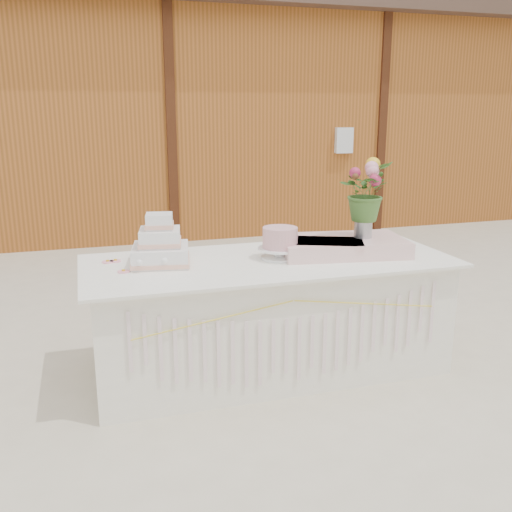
{
  "coord_description": "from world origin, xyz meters",
  "views": [
    {
      "loc": [
        -1.13,
        -3.41,
        1.72
      ],
      "look_at": [
        0.0,
        0.3,
        0.72
      ],
      "focal_mm": 40.0,
      "sensor_mm": 36.0,
      "label": 1
    }
  ],
  "objects": [
    {
      "name": "ground",
      "position": [
        0.0,
        0.0,
        0.0
      ],
      "size": [
        80.0,
        80.0,
        0.0
      ],
      "primitive_type": "plane",
      "color": "beige",
      "rests_on": "ground"
    },
    {
      "name": "barn",
      "position": [
        -0.01,
        5.99,
        1.68
      ],
      "size": [
        12.6,
        4.6,
        3.3
      ],
      "color": "#9F5521",
      "rests_on": "ground"
    },
    {
      "name": "cake_table",
      "position": [
        0.0,
        -0.0,
        0.39
      ],
      "size": [
        2.4,
        1.0,
        0.77
      ],
      "color": "white",
      "rests_on": "ground"
    },
    {
      "name": "wedding_cake",
      "position": [
        -0.69,
        0.1,
        0.88
      ],
      "size": [
        0.41,
        0.41,
        0.32
      ],
      "rotation": [
        0.0,
        0.0,
        -0.17
      ],
      "color": "white",
      "rests_on": "cake_table"
    },
    {
      "name": "pink_cake_stand",
      "position": [
        0.07,
        0.0,
        0.89
      ],
      "size": [
        0.29,
        0.29,
        0.21
      ],
      "color": "white",
      "rests_on": "cake_table"
    },
    {
      "name": "satin_runner",
      "position": [
        0.52,
        0.01,
        0.82
      ],
      "size": [
        0.9,
        0.6,
        0.11
      ],
      "primitive_type": "cube",
      "rotation": [
        0.0,
        0.0,
        -0.15
      ],
      "color": "beige",
      "rests_on": "cake_table"
    },
    {
      "name": "flower_vase",
      "position": [
        0.67,
        -0.0,
        0.96
      ],
      "size": [
        0.12,
        0.12,
        0.17
      ],
      "primitive_type": "cylinder",
      "color": "#AAAAAE",
      "rests_on": "satin_runner"
    },
    {
      "name": "bouquet",
      "position": [
        0.67,
        -0.0,
        1.24
      ],
      "size": [
        0.47,
        0.47,
        0.39
      ],
      "primitive_type": "imported",
      "rotation": [
        0.0,
        0.0,
        0.74
      ],
      "color": "#406A2A",
      "rests_on": "flower_vase"
    },
    {
      "name": "loose_flowers",
      "position": [
        -0.99,
        0.12,
        0.78
      ],
      "size": [
        0.18,
        0.37,
        0.02
      ],
      "primitive_type": null,
      "rotation": [
        0.0,
        0.0,
        0.09
      ],
      "color": "pink",
      "rests_on": "cake_table"
    }
  ]
}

